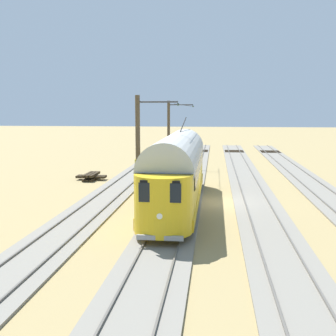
{
  "coord_description": "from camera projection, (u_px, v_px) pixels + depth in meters",
  "views": [
    {
      "loc": [
        0.21,
        25.14,
        5.74
      ],
      "look_at": [
        2.9,
        1.58,
        2.34
      ],
      "focal_mm": 44.07,
      "sensor_mm": 36.0,
      "label": 1
    }
  ],
  "objects": [
    {
      "name": "track_streetcar_siding",
      "position": [
        336.0,
        203.0,
        25.02
      ],
      "size": [
        2.8,
        80.0,
        0.18
      ],
      "color": "slate",
      "rests_on": "ground"
    },
    {
      "name": "vintage_streetcar",
      "position": [
        177.0,
        169.0,
        24.15
      ],
      "size": [
        2.65,
        15.59,
        4.98
      ],
      "color": "gold",
      "rests_on": "ground"
    },
    {
      "name": "track_end_bumper",
      "position": [
        144.0,
        163.0,
        40.88
      ],
      "size": [
        1.8,
        0.6,
        0.8
      ],
      "primitive_type": "cube",
      "color": "#B2A519",
      "rests_on": "ground"
    },
    {
      "name": "catenary_pole_foreground",
      "position": [
        169.0,
        133.0,
        40.76
      ],
      "size": [
        2.62,
        0.28,
        6.56
      ],
      "color": "#4C3D28",
      "rests_on": "ground"
    },
    {
      "name": "track_outer_siding",
      "position": [
        106.0,
        198.0,
        26.62
      ],
      "size": [
        2.8,
        80.0,
        0.18
      ],
      "color": "slate",
      "rests_on": "ground"
    },
    {
      "name": "catenary_pole_mid_near",
      "position": [
        139.0,
        148.0,
        24.62
      ],
      "size": [
        2.62,
        0.28,
        6.56
      ],
      "color": "#4C3D28",
      "rests_on": "ground"
    },
    {
      "name": "ground_plane",
      "position": [
        217.0,
        203.0,
        25.52
      ],
      "size": [
        220.0,
        220.0,
        0.0
      ],
      "primitive_type": "plane",
      "color": "#937F51"
    },
    {
      "name": "spare_tie_stack",
      "position": [
        91.0,
        177.0,
        33.67
      ],
      "size": [
        2.4,
        2.4,
        0.54
      ],
      "color": "#2D2316",
      "rests_on": "ground"
    },
    {
      "name": "track_third_siding",
      "position": [
        179.0,
        200.0,
        26.09
      ],
      "size": [
        2.8,
        80.0,
        0.18
      ],
      "color": "slate",
      "rests_on": "ground"
    },
    {
      "name": "track_adjacent_siding",
      "position": [
        256.0,
        202.0,
        25.55
      ],
      "size": [
        2.8,
        80.0,
        0.18
      ],
      "color": "slate",
      "rests_on": "ground"
    },
    {
      "name": "overhead_wire_run",
      "position": [
        187.0,
        106.0,
        32.64
      ],
      "size": [
        2.42,
        20.42,
        0.18
      ],
      "color": "black",
      "rests_on": "ground"
    }
  ]
}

